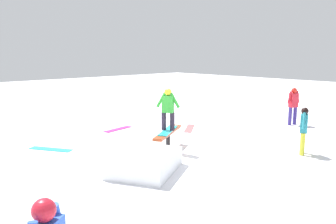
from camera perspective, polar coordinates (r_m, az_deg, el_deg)
The scene contains 9 objects.
ground_plane at distance 10.33m, azimuth -0.00°, elevation -6.75°, with size 60.00×60.00×0.00m, color white.
rail_feature at distance 10.18m, azimuth -0.00°, elevation -3.89°, with size 1.89×1.20×0.63m.
snow_kicker_ramp at distance 8.54m, azimuth -4.09°, elevation -8.73°, with size 1.80×1.50×0.49m, color white.
main_rider_on_rail at distance 10.03m, azimuth -0.00°, elevation 0.34°, with size 1.32×0.97×1.33m.
bystander_teal at distance 10.60m, azimuth 22.55°, elevation -2.61°, with size 0.61×0.33×1.43m.
bystander_red at distance 14.80m, azimuth 20.98°, elevation 1.28°, with size 0.64×0.32×1.59m.
loose_snowboard_coral at distance 13.31m, azimuth 3.74°, elevation -2.85°, with size 1.43×0.28×0.02m, color #E26365.
loose_snowboard_cyan at distance 11.08m, azimuth -19.76°, elevation -6.12°, with size 1.42×0.28×0.02m, color #29ACC0.
loose_snowboard_magenta at distance 13.28m, azimuth -8.70°, elevation -2.97°, with size 1.31×0.28×0.02m, color #C32A8D.
Camera 1 is at (-6.74, -7.22, 3.01)m, focal length 35.00 mm.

